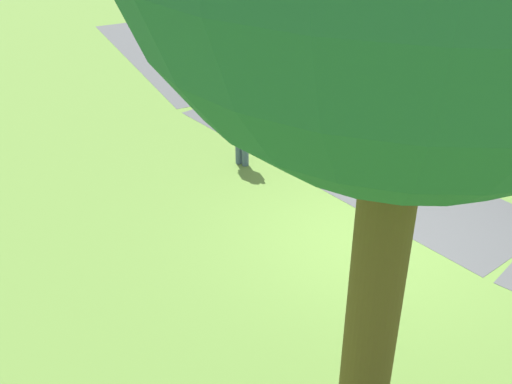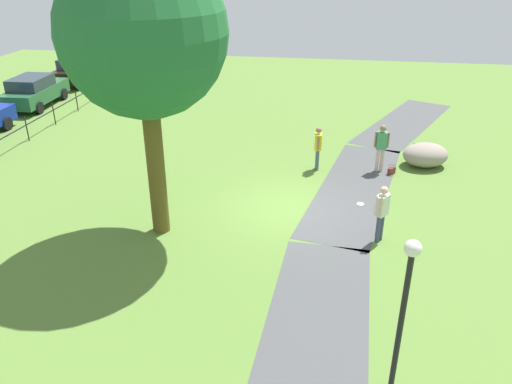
% 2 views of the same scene
% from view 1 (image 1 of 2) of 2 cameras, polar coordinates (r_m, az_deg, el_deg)
% --- Properties ---
extents(ground_plane, '(48.00, 48.00, 0.00)m').
position_cam_1_polar(ground_plane, '(10.07, 10.29, -4.53)').
color(ground_plane, '#577933').
extents(footpath_segment_mid, '(8.28, 3.74, 0.01)m').
position_cam_1_polar(footpath_segment_mid, '(12.47, 7.68, 3.01)').
color(footpath_segment_mid, '#47484A').
rests_on(footpath_segment_mid, ground).
extents(footpath_segment_far, '(8.21, 5.34, 0.01)m').
position_cam_1_polar(footpath_segment_far, '(18.74, -8.33, 12.41)').
color(footpath_segment_far, '#47484A').
rests_on(footpath_segment_far, ground).
extents(lawn_boulder, '(1.82, 2.04, 0.87)m').
position_cam_1_polar(lawn_boulder, '(15.49, 5.62, 10.42)').
color(lawn_boulder, gray).
rests_on(lawn_boulder, ground).
extents(woman_with_handbag, '(0.24, 0.52, 1.77)m').
position_cam_1_polar(woman_with_handbag, '(13.53, 4.30, 10.19)').
color(woman_with_handbag, beige).
rests_on(woman_with_handbag, ground).
extents(man_near_boulder, '(0.52, 0.27, 1.62)m').
position_cam_1_polar(man_near_boulder, '(11.79, -1.34, 6.64)').
color(man_near_boulder, '#425864').
rests_on(man_near_boulder, ground).
extents(handbag_on_grass, '(0.38, 0.38, 0.31)m').
position_cam_1_polar(handbag_on_grass, '(14.09, 5.95, 7.05)').
color(handbag_on_grass, maroon).
rests_on(handbag_on_grass, ground).
extents(backpack_by_boulder, '(0.31, 0.32, 0.40)m').
position_cam_1_polar(backpack_by_boulder, '(16.10, 1.66, 10.43)').
color(backpack_by_boulder, black).
rests_on(backpack_by_boulder, ground).
extents(frisbee_on_grass, '(0.24, 0.24, 0.02)m').
position_cam_1_polar(frisbee_on_grass, '(12.08, 13.12, 1.51)').
color(frisbee_on_grass, white).
rests_on(frisbee_on_grass, ground).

